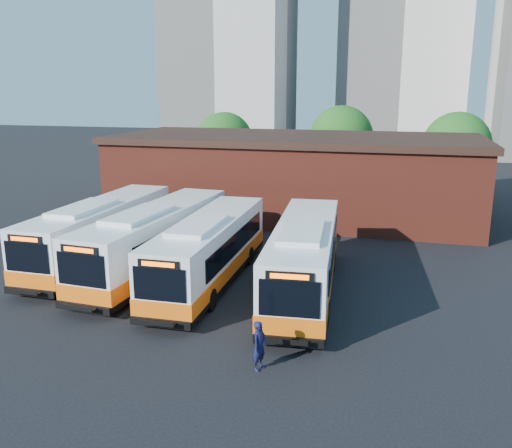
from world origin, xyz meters
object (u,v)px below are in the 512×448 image
(bus_mideast, at_px, (209,253))
(transit_worker, at_px, (259,346))
(bus_east, at_px, (304,260))
(bus_midwest, at_px, (156,242))
(bus_west, at_px, (101,234))

(bus_mideast, xyz_separation_m, transit_worker, (4.89, -8.15, -0.70))
(transit_worker, bearing_deg, bus_east, 16.23)
(bus_mideast, distance_m, bus_east, 5.05)
(bus_midwest, height_order, bus_mideast, bus_midwest)
(bus_west, height_order, bus_mideast, bus_west)
(bus_mideast, bearing_deg, bus_east, -2.70)
(bus_midwest, distance_m, bus_mideast, 3.53)
(bus_mideast, height_order, transit_worker, bus_mideast)
(bus_midwest, distance_m, transit_worker, 12.25)
(bus_midwest, bearing_deg, transit_worker, -43.72)
(bus_west, xyz_separation_m, transit_worker, (12.27, -9.88, -0.75))
(bus_mideast, bearing_deg, bus_midwest, 165.32)
(bus_west, xyz_separation_m, bus_mideast, (7.38, -1.73, -0.04))
(bus_west, distance_m, bus_midwest, 4.06)
(bus_west, relative_size, transit_worker, 7.29)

